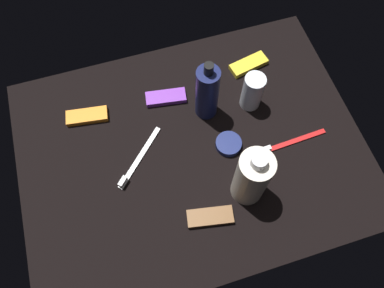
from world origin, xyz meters
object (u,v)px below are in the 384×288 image
Objects in this scene: bodywash_bottle at (252,178)px; toothbrush_red at (289,143)px; snack_bar_brown at (210,217)px; snack_bar_purple at (166,97)px; cream_tin_left at (228,144)px; snack_bar_orange at (87,116)px; lotion_bottle at (207,92)px; toothbrush_white at (137,160)px; snack_bar_yellow at (249,64)px; deodorant_stick at (252,92)px.

bodywash_bottle reaches higher than toothbrush_red.
snack_bar_brown and snack_bar_purple have the same top height.
bodywash_bottle is 3.01× the size of cream_tin_left.
toothbrush_red is 1.73× the size of snack_bar_orange.
lotion_bottle is at bearing -84.11° from bodywash_bottle.
toothbrush_white reaches higher than snack_bar_brown.
snack_bar_yellow is 45.19cm from snack_bar_orange.
snack_bar_purple is at bearing -68.97° from bodywash_bottle.
deodorant_stick reaches higher than snack_bar_yellow.
toothbrush_red is at bearing 170.18° from toothbrush_white.
snack_bar_brown is (24.36, 11.89, 0.14)cm from toothbrush_red.
snack_bar_purple is at bearing -20.32° from deodorant_stick.
toothbrush_red is at bearing 109.97° from deodorant_stick.
lotion_bottle is 29.12cm from snack_bar_brown.
snack_bar_orange is at bearing -58.86° from toothbrush_white.
snack_bar_orange is 36.60cm from cream_tin_left.
toothbrush_red is 1.73× the size of snack_bar_purple.
snack_bar_brown and snack_bar_orange have the same top height.
snack_bar_purple and snack_bar_orange have the same top height.
toothbrush_white is 0.75× the size of toothbrush_red.
snack_bar_orange is (41.22, -8.13, -4.64)cm from deodorant_stick.
toothbrush_white is 18.19cm from snack_bar_orange.
bodywash_bottle is 32.68cm from snack_bar_purple.
toothbrush_red is (-36.83, 6.37, 0.00)cm from toothbrush_white.
deodorant_stick is 12.60cm from snack_bar_yellow.
toothbrush_white is (22.66, -14.55, -8.16)cm from bodywash_bottle.
snack_bar_purple is (24.39, 3.46, 0.00)cm from snack_bar_yellow.
lotion_bottle reaches higher than deodorant_stick.
bodywash_bottle is at bearing 67.40° from deodorant_stick.
bodywash_bottle is at bearing 56.87° from snack_bar_yellow.
lotion_bottle is at bearing 20.75° from snack_bar_yellow.
toothbrush_white is at bearing -45.23° from snack_bar_brown.
bodywash_bottle is at bearing 147.31° from toothbrush_white.
lotion_bottle is 19.82cm from snack_bar_yellow.
deodorant_stick is at bearing 173.66° from lotion_bottle.
lotion_bottle is 12.02cm from deodorant_stick.
bodywash_bottle is at bearing -149.53° from snack_bar_brown.
deodorant_stick is at bearing 176.80° from snack_bar_orange.
toothbrush_red is (-5.02, 13.80, -4.78)cm from deodorant_stick.
toothbrush_red is 24.89cm from snack_bar_yellow.
snack_bar_brown is (-12.47, 18.26, 0.14)cm from toothbrush_white.
toothbrush_white is (31.81, 7.43, -4.78)cm from deodorant_stick.
deodorant_stick is at bearing -116.53° from snack_bar_brown.
snack_bar_purple is 20.74cm from cream_tin_left.
snack_bar_purple is at bearing -35.14° from lotion_bottle.
snack_bar_yellow is 1.00× the size of snack_bar_purple.
snack_bar_brown is 1.63× the size of cream_tin_left.
lotion_bottle is 13.40cm from snack_bar_purple.
snack_bar_orange is (46.23, -21.94, 0.14)cm from toothbrush_red.
lotion_bottle is 1.85× the size of snack_bar_brown.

